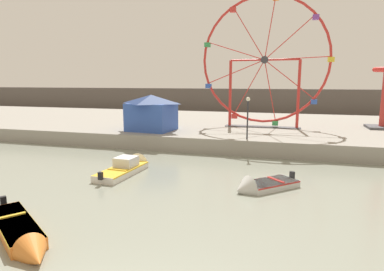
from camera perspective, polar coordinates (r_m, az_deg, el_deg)
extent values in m
cube|color=gray|center=(37.28, 9.21, 1.36)|extent=(110.00, 23.45, 1.26)
cube|color=#564C47|center=(62.93, 12.13, 5.98)|extent=(140.00, 3.00, 4.40)
cube|color=silver|center=(18.72, 13.55, -8.30)|extent=(3.17, 3.15, 0.37)
cube|color=#B2231E|center=(18.67, 13.57, -7.87)|extent=(3.16, 3.14, 0.08)
cone|color=silver|center=(17.56, 8.89, -9.33)|extent=(1.56, 1.57, 1.39)
cube|color=black|center=(19.70, 17.08, -6.66)|extent=(0.31, 0.31, 0.44)
cube|color=#B2231E|center=(18.90, 14.43, -7.48)|extent=(0.99, 1.00, 0.06)
cube|color=silver|center=(21.10, -12.13, -6.14)|extent=(1.81, 4.33, 0.42)
cube|color=gold|center=(21.06, -12.15, -5.69)|extent=(1.83, 4.29, 0.08)
cone|color=silver|center=(23.33, -8.63, -4.52)|extent=(1.52, 1.26, 1.44)
cube|color=black|center=(19.25, -15.69, -6.81)|extent=(0.25, 0.22, 0.44)
cube|color=silver|center=(21.41, -11.42, -4.47)|extent=(1.30, 1.35, 0.60)
cube|color=gold|center=(20.61, -12.94, -5.85)|extent=(1.30, 0.25, 0.06)
cube|color=orange|center=(14.90, -28.43, -13.76)|extent=(4.37, 3.53, 0.44)
cube|color=gold|center=(14.83, -28.49, -13.11)|extent=(4.34, 3.53, 0.08)
cone|color=orange|center=(12.35, -25.76, -18.44)|extent=(1.66, 1.63, 1.12)
cube|color=black|center=(16.97, -30.07, -9.90)|extent=(0.30, 0.31, 0.44)
cube|color=gold|center=(15.33, -28.92, -12.15)|extent=(0.70, 0.92, 0.06)
torus|color=red|center=(33.17, 12.55, 12.77)|extent=(12.21, 0.24, 12.21)
cylinder|color=#38383D|center=(33.17, 12.55, 12.77)|extent=(0.70, 0.50, 0.70)
cylinder|color=red|center=(33.23, 9.95, 8.28)|extent=(2.88, 0.08, 5.32)
cube|color=red|center=(33.60, 7.42, 3.36)|extent=(0.56, 0.48, 0.44)
cylinder|color=red|center=(33.08, 13.46, 7.67)|extent=(1.32, 0.08, 5.87)
cube|color=#33934C|center=(33.30, 14.31, 2.10)|extent=(0.56, 0.48, 0.44)
cylinder|color=red|center=(33.04, 16.58, 9.42)|extent=(4.77, 0.08, 3.75)
cube|color=#3356B7|center=(33.19, 20.49, 5.54)|extent=(0.56, 0.48, 0.44)
cylinder|color=red|center=(33.11, 17.86, 12.73)|extent=(5.99, 0.08, 0.29)
cube|color=yellow|center=(33.31, 23.11, 12.11)|extent=(0.56, 0.48, 0.44)
cylinder|color=red|center=(33.28, 16.66, 16.06)|extent=(4.50, 0.08, 4.07)
cube|color=purple|center=(33.61, 20.81, 18.75)|extent=(0.56, 0.48, 0.44)
cylinder|color=red|center=(33.46, 13.49, 17.81)|extent=(0.91, 0.08, 5.94)
cylinder|color=red|center=(33.56, 9.89, 17.17)|extent=(3.24, 0.08, 5.12)
cube|color=red|center=(34.15, 7.17, 20.94)|extent=(0.56, 0.48, 0.44)
cylinder|color=red|center=(33.55, 7.60, 14.45)|extent=(5.72, 0.08, 1.93)
cube|color=#33934C|center=(34.15, 2.72, 15.52)|extent=(0.56, 0.48, 0.44)
cylinder|color=red|center=(33.42, 7.64, 10.96)|extent=(5.58, 0.08, 2.32)
cube|color=#3356B7|center=(33.93, 2.90, 8.64)|extent=(0.56, 0.48, 0.44)
cylinder|color=red|center=(33.51, 6.68, 7.25)|extent=(0.28, 0.28, 6.59)
cylinder|color=red|center=(33.08, 18.09, 6.83)|extent=(0.28, 0.28, 6.59)
cylinder|color=red|center=(33.17, 12.55, 12.77)|extent=(6.59, 0.18, 0.18)
cube|color=#4C4C51|center=(33.41, 12.15, 1.50)|extent=(7.39, 1.20, 0.08)
cube|color=#4C4C51|center=(36.76, 30.29, 1.25)|extent=(2.80, 2.80, 0.24)
cube|color=#3356B7|center=(30.66, -7.08, 3.25)|extent=(4.24, 3.75, 2.54)
pyramid|color=navy|center=(30.52, -7.15, 6.33)|extent=(4.66, 4.13, 0.80)
cylinder|color=#2D2D33|center=(26.09, 9.66, 2.65)|extent=(0.12, 0.12, 3.03)
sphere|color=#F2EACC|center=(25.95, 9.76, 6.28)|extent=(0.32, 0.32, 0.32)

